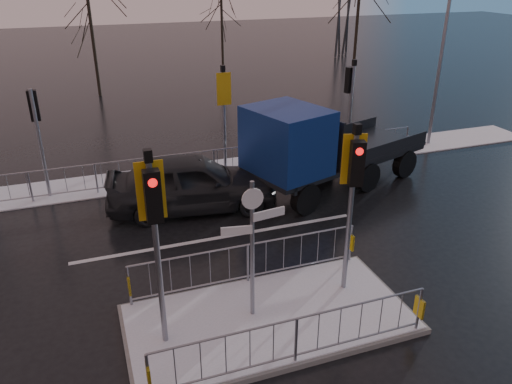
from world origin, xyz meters
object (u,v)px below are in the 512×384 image
object	(u,v)px
street_lamp_right	(446,36)
flatbed_truck	(309,148)
traffic_island	(268,306)
car_far_lane	(192,183)

from	to	relation	value
street_lamp_right	flatbed_truck	bearing A→B (deg)	-158.06
traffic_island	street_lamp_right	bearing A→B (deg)	38.73
flatbed_truck	street_lamp_right	size ratio (longest dim) A/B	0.87
traffic_island	street_lamp_right	distance (m)	14.14
street_lamp_right	traffic_island	bearing A→B (deg)	-141.27
street_lamp_right	car_far_lane	bearing A→B (deg)	-166.24
car_far_lane	street_lamp_right	bearing A→B (deg)	-68.24
traffic_island	car_far_lane	world-z (taller)	traffic_island
car_far_lane	flatbed_truck	bearing A→B (deg)	-84.77
traffic_island	street_lamp_right	xyz separation A→B (m)	(10.58, 8.49, 4.00)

